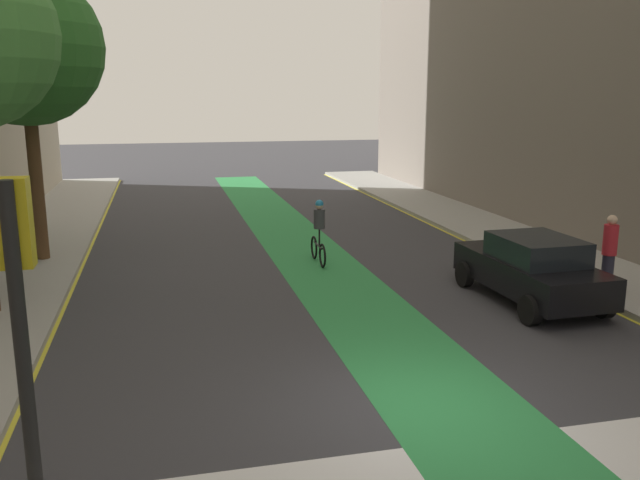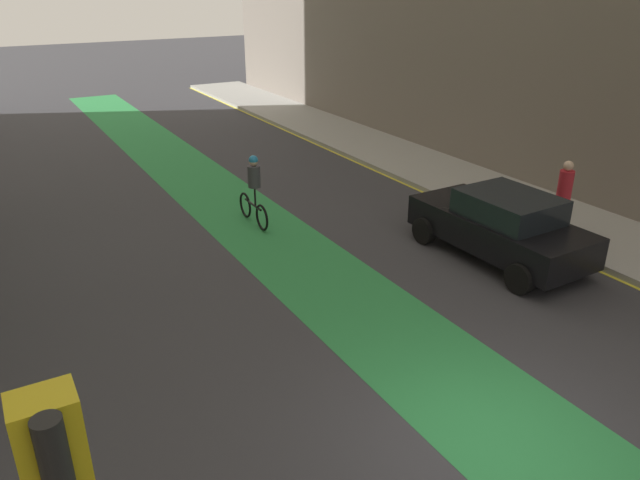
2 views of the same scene
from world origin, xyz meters
name	(u,v)px [view 2 (image 2 of 2)]	position (x,y,z in m)	size (l,w,h in m)	color
ground_plane	(488,447)	(0.00, 0.00, 0.00)	(120.00, 120.00, 0.00)	#38383D
bike_lane_paint	(517,433)	(0.55, 0.00, 0.00)	(2.40, 60.00, 0.01)	#2D8C47
car_black_right_far	(501,225)	(4.55, 4.39, 0.80)	(2.11, 4.24, 1.57)	black
cyclist_in_lane	(254,189)	(0.59, 8.99, 0.97)	(0.32, 1.73, 1.86)	black
pedestrian_sidewalk_right_a	(563,196)	(6.68, 4.52, 1.07)	(0.34, 0.34, 1.79)	#262638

